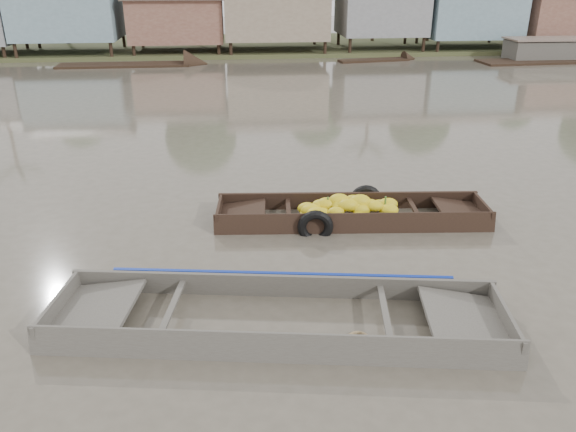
{
  "coord_description": "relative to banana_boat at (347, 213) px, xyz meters",
  "views": [
    {
      "loc": [
        -0.42,
        -8.92,
        5.27
      ],
      "look_at": [
        0.56,
        1.08,
        0.8
      ],
      "focal_mm": 35.0,
      "sensor_mm": 36.0,
      "label": 1
    }
  ],
  "objects": [
    {
      "name": "viewer_boat",
      "position": [
        -1.88,
        -3.91,
        -0.13
      ],
      "size": [
        7.45,
        2.94,
        0.58
      ],
      "rotation": [
        0.0,
        0.0,
        -0.15
      ],
      "color": "#48443D",
      "rests_on": "ground"
    },
    {
      "name": "ground",
      "position": [
        -2.05,
        -2.49,
        -0.19
      ],
      "size": [
        120.0,
        120.0,
        0.0
      ],
      "primitive_type": "plane",
      "color": "#4F493D",
      "rests_on": "ground"
    },
    {
      "name": "distant_boats",
      "position": [
        10.34,
        21.5,
        0.0
      ],
      "size": [
        49.07,
        16.67,
        1.38
      ],
      "color": "black",
      "rests_on": "ground"
    },
    {
      "name": "riverbank",
      "position": [
        0.98,
        29.37,
        2.88
      ],
      "size": [
        120.0,
        12.47,
        10.22
      ],
      "color": "#384723",
      "rests_on": "ground"
    },
    {
      "name": "banana_boat",
      "position": [
        0.0,
        0.0,
        0.0
      ],
      "size": [
        6.18,
        1.9,
        0.84
      ],
      "rotation": [
        0.0,
        0.0,
        -0.07
      ],
      "color": "black",
      "rests_on": "ground"
    }
  ]
}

